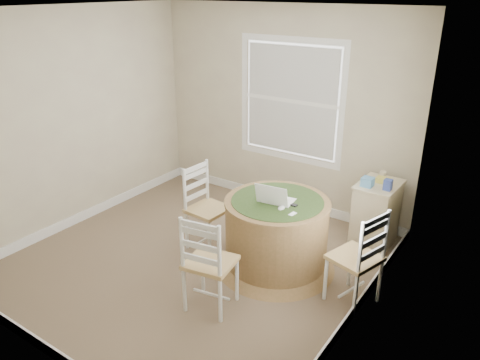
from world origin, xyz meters
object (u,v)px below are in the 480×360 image
Objects in this scene: chair_right at (355,257)px; laptop at (275,199)px; chair_left at (208,209)px; chair_near at (210,262)px; corner_chest at (375,214)px; round_table at (276,231)px.

laptop is (-0.90, 0.06, 0.33)m from chair_right.
chair_near is (0.68, -0.84, 0.00)m from chair_left.
chair_right is 1.25× the size of corner_chest.
chair_right is at bearing 0.25° from round_table.
round_table is 0.90m from chair_right.
chair_right reaches higher than corner_chest.
chair_right is at bearing 168.67° from laptop.
corner_chest is (0.69, 1.05, -0.04)m from round_table.
round_table is at bearing -101.20° from laptop.
chair_left is 1.08m from chair_near.
chair_near is at bearing -35.91° from chair_right.
chair_left reaches higher than corner_chest.
round_table is 1.33× the size of chair_right.
chair_right is (0.89, -0.10, 0.05)m from round_table.
chair_left is at bearing -5.04° from laptop.
chair_left is at bearing -168.52° from round_table.
corner_chest is (1.54, 1.12, -0.09)m from chair_left.
laptop reaches higher than chair_near.
chair_right is (1.05, 0.81, 0.00)m from chair_near.
chair_near is at bearing -93.33° from round_table.
laptop is 1.36m from corner_chest.
chair_near is at bearing 72.43° from laptop.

